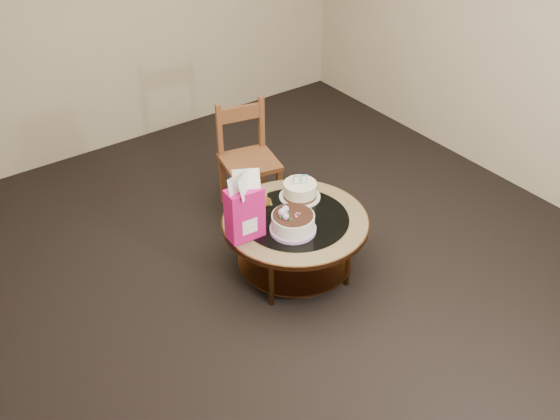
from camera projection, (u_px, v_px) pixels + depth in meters
ground at (295, 269)px, 4.55m from camera, size 5.00×5.00×0.00m
room_walls at (298, 69)px, 3.65m from camera, size 4.52×5.02×2.61m
coffee_table at (295, 227)px, 4.33m from camera, size 1.02×1.02×0.46m
decorated_cake at (293, 223)px, 4.13m from camera, size 0.31×0.31×0.18m
cream_cake at (300, 191)px, 4.45m from camera, size 0.30×0.30×0.19m
gift_bag at (244, 207)px, 3.98m from camera, size 0.25×0.19×0.48m
pillar_candle at (263, 200)px, 4.41m from camera, size 0.12×0.12×0.09m
dining_chair at (248, 159)px, 4.93m from camera, size 0.49×0.49×0.90m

